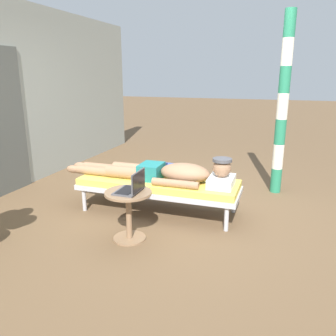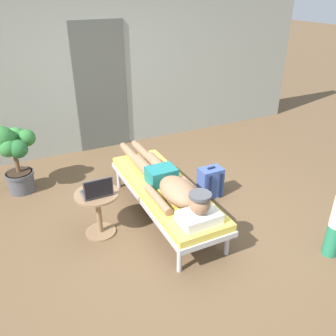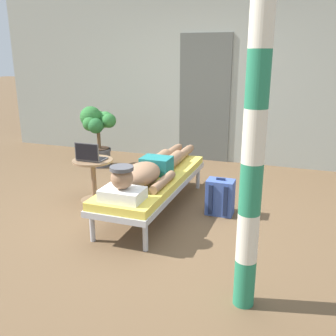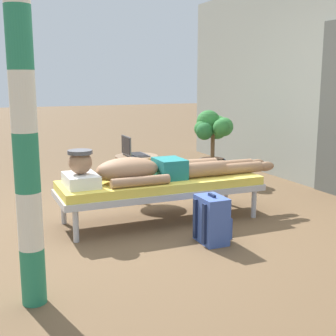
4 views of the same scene
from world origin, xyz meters
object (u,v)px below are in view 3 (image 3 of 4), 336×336
(person_reclining, at_px, (150,170))
(porch_post, at_px, (254,136))
(side_table, at_px, (93,173))
(backpack, at_px, (220,197))
(potted_plant, at_px, (97,129))
(laptop, at_px, (90,156))
(lounge_chair, at_px, (154,182))

(person_reclining, relative_size, porch_post, 0.87)
(side_table, bearing_deg, person_reclining, -9.76)
(backpack, bearing_deg, porch_post, -71.51)
(side_table, relative_size, porch_post, 0.21)
(porch_post, bearing_deg, person_reclining, 134.76)
(potted_plant, bearing_deg, laptop, -63.16)
(potted_plant, xyz_separation_m, porch_post, (2.76, -2.76, 0.64))
(person_reclining, bearing_deg, porch_post, -45.24)
(person_reclining, xyz_separation_m, porch_post, (1.25, -1.26, 0.72))
(porch_post, bearing_deg, lounge_chair, 132.45)
(side_table, xyz_separation_m, laptop, (0.00, -0.05, 0.23))
(lounge_chair, relative_size, porch_post, 0.80)
(backpack, distance_m, porch_post, 1.92)
(laptop, distance_m, porch_post, 2.53)
(laptop, xyz_separation_m, porch_post, (2.04, -1.34, 0.66))
(person_reclining, distance_m, laptop, 0.80)
(laptop, height_order, potted_plant, potted_plant)
(person_reclining, distance_m, porch_post, 1.91)
(person_reclining, relative_size, backpack, 5.12)
(potted_plant, bearing_deg, side_table, -62.31)
(person_reclining, height_order, side_table, person_reclining)
(potted_plant, bearing_deg, person_reclining, -44.89)
(person_reclining, bearing_deg, potted_plant, 135.11)
(lounge_chair, bearing_deg, porch_post, -47.55)
(laptop, xyz_separation_m, backpack, (1.53, 0.18, -0.39))
(lounge_chair, relative_size, side_table, 3.80)
(lounge_chair, xyz_separation_m, person_reclining, (0.00, -0.11, 0.17))
(lounge_chair, bearing_deg, backpack, 12.60)
(lounge_chair, height_order, potted_plant, potted_plant)
(person_reclining, xyz_separation_m, laptop, (-0.79, 0.09, 0.06))
(backpack, relative_size, porch_post, 0.17)
(laptop, bearing_deg, side_table, 90.00)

